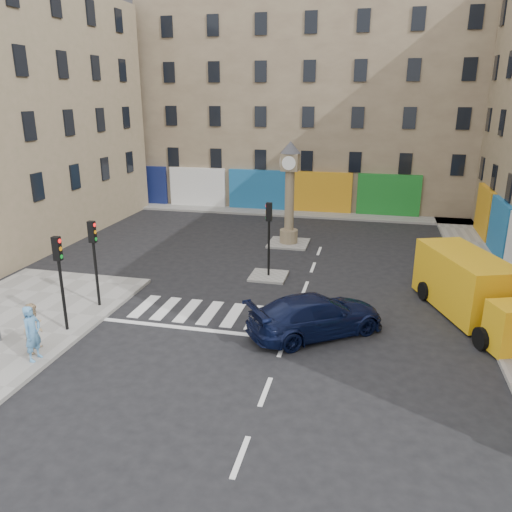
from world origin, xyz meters
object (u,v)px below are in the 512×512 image
(pedestrian_blue, at_px, (33,333))
(pedestrian_tan, at_px, (35,327))
(traffic_light_left_far, at_px, (94,250))
(clock_pillar, at_px, (290,187))
(yellow_van, at_px, (472,289))
(traffic_light_island, at_px, (269,227))
(navy_sedan, at_px, (316,315))
(traffic_light_left_near, at_px, (60,269))

(pedestrian_blue, bearing_deg, pedestrian_tan, 35.94)
(traffic_light_left_far, height_order, clock_pillar, clock_pillar)
(traffic_light_left_far, height_order, yellow_van, traffic_light_left_far)
(traffic_light_island, xyz_separation_m, pedestrian_blue, (-6.00, -10.09, -1.47))
(pedestrian_tan, bearing_deg, traffic_light_left_far, -11.46)
(navy_sedan, bearing_deg, traffic_light_island, -8.80)
(pedestrian_blue, bearing_deg, navy_sedan, -60.11)
(clock_pillar, relative_size, yellow_van, 0.85)
(traffic_light_left_near, xyz_separation_m, clock_pillar, (6.30, 13.80, 0.93))
(yellow_van, bearing_deg, traffic_light_island, 142.68)
(traffic_light_left_far, bearing_deg, traffic_light_left_near, -90.00)
(navy_sedan, height_order, yellow_van, yellow_van)
(traffic_light_island, distance_m, yellow_van, 9.52)
(traffic_light_left_near, height_order, yellow_van, traffic_light_left_near)
(traffic_light_island, height_order, pedestrian_tan, traffic_light_island)
(traffic_light_left_far, bearing_deg, pedestrian_blue, -86.34)
(traffic_light_left_far, distance_m, pedestrian_blue, 4.93)
(traffic_light_left_far, xyz_separation_m, yellow_van, (15.32, 2.69, -1.38))
(traffic_light_island, bearing_deg, traffic_light_left_far, -139.40)
(navy_sedan, height_order, pedestrian_blue, pedestrian_blue)
(clock_pillar, distance_m, yellow_van, 12.75)
(traffic_light_left_near, height_order, clock_pillar, clock_pillar)
(clock_pillar, distance_m, pedestrian_tan, 16.94)
(traffic_light_island, distance_m, pedestrian_blue, 11.83)
(pedestrian_blue, height_order, pedestrian_tan, pedestrian_blue)
(clock_pillar, bearing_deg, traffic_light_left_near, -114.55)
(traffic_light_left_far, xyz_separation_m, pedestrian_tan, (-0.07, -4.10, -1.58))
(pedestrian_blue, bearing_deg, clock_pillar, -16.49)
(traffic_light_left_far, relative_size, navy_sedan, 0.69)
(yellow_van, xyz_separation_m, pedestrian_blue, (-15.02, -7.38, -0.12))
(traffic_light_left_near, relative_size, traffic_light_left_far, 1.00)
(traffic_light_left_near, xyz_separation_m, traffic_light_island, (6.30, 7.80, -0.03))
(navy_sedan, xyz_separation_m, yellow_van, (5.98, 2.99, 0.47))
(clock_pillar, distance_m, pedestrian_blue, 17.33)
(traffic_light_left_far, bearing_deg, yellow_van, 9.97)
(traffic_light_left_far, distance_m, clock_pillar, 13.05)
(clock_pillar, xyz_separation_m, pedestrian_blue, (-6.00, -16.08, -2.42))
(traffic_light_left_far, height_order, traffic_light_island, traffic_light_left_far)
(navy_sedan, xyz_separation_m, pedestrian_tan, (-9.41, -3.80, 0.26))
(pedestrian_blue, bearing_deg, yellow_van, -59.88)
(navy_sedan, distance_m, yellow_van, 6.70)
(yellow_van, distance_m, pedestrian_tan, 16.82)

